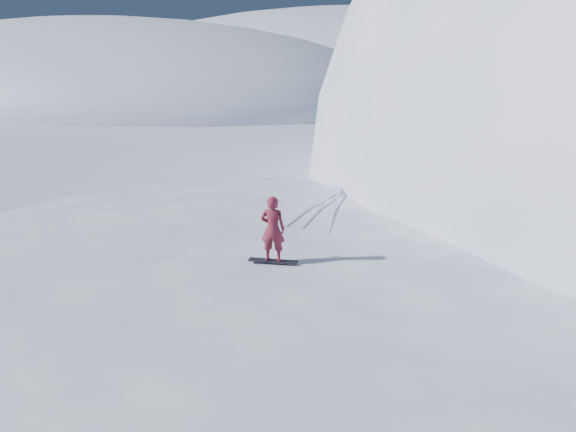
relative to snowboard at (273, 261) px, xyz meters
name	(u,v)px	position (x,y,z in m)	size (l,w,h in m)	color
ground	(271,330)	(-0.16, 0.12, -2.41)	(400.00, 400.00, 0.00)	white
near_ridge	(336,297)	(0.84, 3.12, -2.41)	(36.00, 28.00, 4.80)	white
far_ridge_a	(91,96)	(-70.16, 60.12, -2.41)	(120.00, 70.00, 28.00)	white
far_ridge_c	(336,85)	(-40.16, 110.12, -2.41)	(140.00, 90.00, 36.00)	white
wind_bumps	(285,298)	(-0.72, 2.24, -2.41)	(16.00, 14.40, 1.00)	white
snowboard	(273,261)	(0.00, 0.00, 0.00)	(1.45, 0.27, 0.02)	black
snowboarder	(273,229)	(0.00, 0.00, 0.99)	(0.71, 0.47, 1.95)	maroon
vapor_plume	(38,108)	(-61.30, 41.29, -2.41)	(9.64, 7.72, 6.75)	white
board_tracks	(324,205)	(-0.81, 5.89, 0.01)	(2.07, 5.99, 0.04)	silver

